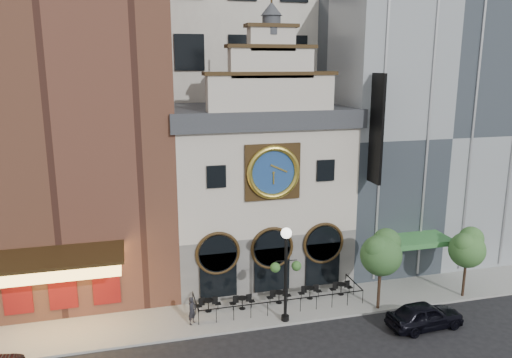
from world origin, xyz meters
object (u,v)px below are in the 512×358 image
Objects in this scene: bistro_3 at (310,292)px; lamppost at (286,264)px; bistro_2 at (279,296)px; car_right at (425,315)px; bistro_0 at (208,304)px; pedestrian at (192,311)px; bistro_4 at (341,288)px; tree_right at (468,247)px; tree_left at (382,252)px; bistro_1 at (242,302)px.

bistro_3 is 0.27× the size of lamppost.
bistro_3 is 4.62m from lamppost.
car_right is (7.47, -4.86, 0.17)m from bistro_2.
pedestrian reaches higher than bistro_0.
bistro_4 is at bearing 0.54° from bistro_3.
bistro_0 is at bearing 64.04° from car_right.
tree_right is (4.70, 2.76, 2.79)m from car_right.
lamppost is (-7.78, 2.63, 2.98)m from car_right.
bistro_3 is 5.49m from tree_left.
lamppost is (4.28, -2.28, 3.16)m from bistro_0.
tree_left is (1.54, -2.29, 3.29)m from bistro_4.
bistro_2 is at bearing -178.75° from bistro_4.
bistro_3 is 2.22m from bistro_4.
bistro_1 is 1.00× the size of bistro_2.
tree_left is at bearing -13.63° from bistro_1.
bistro_0 is 1.00× the size of bistro_1.
bistro_3 is at bearing 1.97° from bistro_2.
bistro_1 and bistro_4 have the same top height.
tree_left is at bearing -56.20° from bistro_4.
car_right reaches higher than bistro_4.
bistro_2 is at bearing 3.89° from bistro_1.
bistro_3 is at bearing 148.81° from tree_left.
bistro_4 is 6.10m from lamppost.
lamppost reaches higher than bistro_2.
bistro_4 is at bearing 0.29° from bistro_0.
bistro_4 is at bearing -38.87° from pedestrian.
bistro_1 is 4.35m from lamppost.
bistro_1 is 1.00× the size of bistro_3.
bistro_2 is 5.89m from pedestrian.
bistro_4 is 0.93× the size of pedestrian.
bistro_4 is 0.34× the size of car_right.
bistro_2 and bistro_4 have the same top height.
pedestrian is 0.33× the size of tree_left.
car_right is 8.73m from lamppost.
lamppost is at bearing -97.77° from bistro_2.
car_right is (9.94, -4.69, 0.17)m from bistro_1.
pedestrian reaches higher than bistro_2.
tree_right reaches higher than bistro_2.
lamppost reaches higher than bistro_3.
bistro_1 is 1.00× the size of bistro_4.
car_right is at bearing -25.26° from bistro_1.
bistro_3 is at bearing 3.00° from bistro_1.
bistro_4 is 0.27× the size of lamppost.
lamppost is 6.21m from tree_left.
pedestrian is (-7.90, -1.27, 0.38)m from bistro_3.
pedestrian is 0.36× the size of tree_right.
bistro_0 is at bearing 179.38° from bistro_2.
car_right is 6.12m from tree_right.
bistro_2 is 2.15m from bistro_3.
lamppost is 1.14× the size of tree_left.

